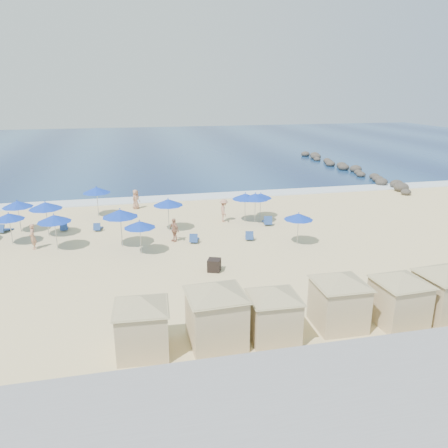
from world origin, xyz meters
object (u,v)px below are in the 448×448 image
Objects in this scene: umbrella_9 at (261,196)px; umbrella_11 at (299,216)px; cabana_1 at (216,305)px; umbrella_4 at (96,190)px; umbrella_12 at (9,216)px; beachgoer_3 at (136,199)px; umbrella_0 at (17,204)px; umbrella_6 at (140,224)px; umbrella_5 at (120,213)px; umbrella_3 at (54,218)px; cabana_4 at (400,291)px; umbrella_8 at (255,196)px; cabana_0 at (142,317)px; cabana_2 at (274,306)px; umbrella_7 at (168,202)px; trash_bin at (214,265)px; cabana_3 at (340,293)px; beachgoer_1 at (174,230)px; cabana_5 at (445,284)px; rock_jetty at (348,168)px; beachgoer_2 at (224,210)px; umbrella_2 at (45,205)px; beachgoer_0 at (33,237)px; umbrella_10 at (245,196)px.

umbrella_11 is (0.53, -6.63, 0.13)m from umbrella_9.
umbrella_4 is (-5.60, 20.23, 0.49)m from cabana_1.
umbrella_12 reaches higher than beachgoer_3.
umbrella_0 is 10.49m from umbrella_6.
umbrella_5 reaches higher than umbrella_9.
umbrella_3 is 15.57m from umbrella_9.
cabana_4 is 1.65× the size of umbrella_5.
umbrella_6 is 10.17m from umbrella_8.
cabana_2 is at bearing -2.22° from cabana_0.
cabana_0 is 2.07× the size of umbrella_9.
umbrella_5 reaches higher than cabana_2.
umbrella_7 is at bearing 91.38° from cabana_1.
trash_bin is 8.27m from cabana_3.
beachgoer_3 is at bearing 163.80° from beachgoer_1.
umbrella_7 is at bearing 63.19° from umbrella_6.
cabana_0 is 2.96m from cabana_1.
cabana_1 is 8.14m from cabana_4.
umbrella_0 is 8.60m from umbrella_5.
umbrella_12 is (-16.33, 14.42, 0.35)m from cabana_3.
cabana_5 reaches higher than beachgoer_3.
umbrella_0 reaches higher than umbrella_8.
rock_jetty reaches higher than trash_bin.
cabana_1 is 16.98m from umbrella_8.
umbrella_3 is at bearing 171.07° from umbrella_11.
umbrella_5 is at bearing -157.46° from umbrella_9.
umbrella_9 is at bearing 22.54° from umbrella_5.
cabana_0 is 0.96× the size of cabana_3.
umbrella_3 reaches higher than beachgoer_2.
cabana_3 is at bearing -47.74° from umbrella_2.
cabana_4 reaches higher than umbrella_0.
umbrella_6 is (-10.70, 11.13, 0.38)m from cabana_4.
cabana_4 is 23.31m from umbrella_2.
rock_jetty is at bearing 41.29° from umbrella_6.
umbrella_4 is 7.24m from umbrella_7.
umbrella_3 is at bearing -72.10° from umbrella_2.
umbrella_3 is 7.83m from umbrella_7.
beachgoer_1 is at bearing 136.89° from beachgoer_2.
umbrella_4 reaches higher than trash_bin.
umbrella_4 is 3.75m from beachgoer_3.
umbrella_0 is at bearing 122.30° from cabana_1.
rock_jetty is at bearing -42.74° from beachgoer_2.
umbrella_11 is (15.53, -2.44, -0.18)m from umbrella_3.
beachgoer_0 reaches higher than trash_bin.
rock_jetty is 38.84m from umbrella_0.
umbrella_2 is at bearing 136.53° from cabana_4.
umbrella_5 is 1.27× the size of umbrella_9.
beachgoer_0 is (-5.61, 0.81, -1.44)m from umbrella_5.
cabana_0 is at bearing -118.05° from umbrella_10.
cabana_3 is 1.76× the size of umbrella_4.
umbrella_11 reaches higher than beachgoer_0.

